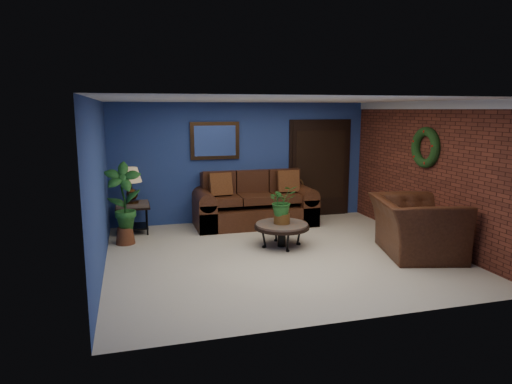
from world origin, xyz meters
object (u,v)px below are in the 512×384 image
object	(u,v)px
side_chair	(299,197)
armchair	(416,227)
sofa	(254,207)
end_table	(133,210)
table_lamp	(131,181)
coffee_table	(282,227)

from	to	relation	value
side_chair	armchair	bearing A→B (deg)	-81.07
side_chair	sofa	bearing A→B (deg)	169.65
end_table	table_lamp	world-z (taller)	table_lamp
coffee_table	armchair	world-z (taller)	armchair
sofa	armchair	world-z (taller)	sofa
sofa	coffee_table	xyz separation A→B (m)	(0.05, -1.67, -0.01)
sofa	end_table	distance (m)	2.43
coffee_table	armchair	xyz separation A→B (m)	(1.97, -1.01, 0.12)
end_table	side_chair	world-z (taller)	side_chair
sofa	table_lamp	world-z (taller)	table_lamp
sofa	side_chair	size ratio (longest dim) A/B	2.69
table_lamp	side_chair	size ratio (longest dim) A/B	0.73
table_lamp	armchair	size ratio (longest dim) A/B	0.46
sofa	armchair	size ratio (longest dim) A/B	1.70
sofa	coffee_table	distance (m)	1.67
sofa	coffee_table	size ratio (longest dim) A/B	2.57
sofa	table_lamp	distance (m)	2.51
sofa	table_lamp	xyz separation A→B (m)	(-2.43, -0.04, 0.65)
table_lamp	armchair	world-z (taller)	table_lamp
end_table	side_chair	size ratio (longest dim) A/B	0.70
coffee_table	table_lamp	size ratio (longest dim) A/B	1.44
side_chair	coffee_table	bearing A→B (deg)	-131.10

